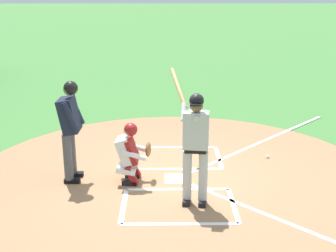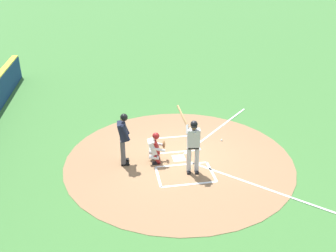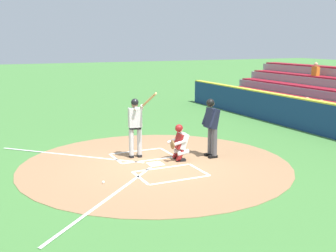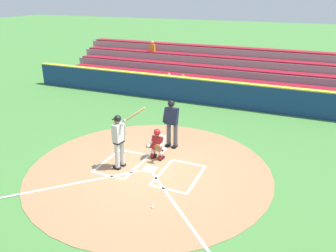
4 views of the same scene
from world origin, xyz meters
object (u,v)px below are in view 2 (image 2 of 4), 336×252
object	(u,v)px
batter	(193,143)
plate_umpire	(123,136)
baseball	(222,140)
catcher	(156,147)

from	to	relation	value
batter	plate_umpire	xyz separation A→B (m)	(-0.94, -2.17, -0.02)
batter	baseball	size ratio (longest dim) A/B	28.76
batter	catcher	size ratio (longest dim) A/B	1.88
catcher	plate_umpire	xyz separation A→B (m)	(-0.08, -1.07, 0.49)
catcher	batter	bearing A→B (deg)	51.73
catcher	plate_umpire	size ratio (longest dim) A/B	0.61
baseball	plate_umpire	bearing A→B (deg)	-75.08
batter	plate_umpire	distance (m)	2.36
catcher	plate_umpire	bearing A→B (deg)	-94.17
baseball	batter	bearing A→B (deg)	-40.05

